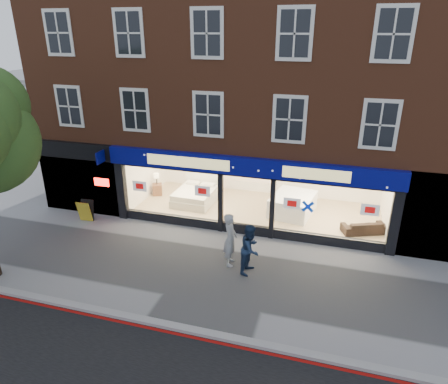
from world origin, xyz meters
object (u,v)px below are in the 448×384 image
at_px(a_board, 86,211).
at_px(display_bed, 196,195).
at_px(sofa, 364,227).
at_px(pedestrian_grey, 230,239).
at_px(pedestrian_blue, 250,249).
at_px(mattress_stack, 293,204).

bearing_deg(a_board, display_bed, 35.33).
xyz_separation_m(display_bed, sofa, (7.57, -1.04, -0.09)).
relative_size(pedestrian_grey, pedestrian_blue, 1.10).
relative_size(mattress_stack, a_board, 2.55).
height_order(pedestrian_grey, pedestrian_blue, pedestrian_grey).
xyz_separation_m(mattress_stack, pedestrian_blue, (-0.82, -4.90, 0.36)).
distance_m(mattress_stack, pedestrian_blue, 4.98).
xyz_separation_m(mattress_stack, pedestrian_grey, (-1.61, -4.63, 0.45)).
distance_m(sofa, a_board, 11.68).
relative_size(display_bed, mattress_stack, 0.94).
bearing_deg(display_bed, a_board, -139.72).
bearing_deg(mattress_stack, sofa, -18.98).
xyz_separation_m(sofa, pedestrian_blue, (-3.82, -3.87, 0.53)).
bearing_deg(mattress_stack, a_board, -160.08).
height_order(a_board, pedestrian_blue, pedestrian_blue).
height_order(display_bed, a_board, display_bed).
distance_m(pedestrian_grey, pedestrian_blue, 0.83).
distance_m(mattress_stack, a_board, 9.04).
xyz_separation_m(a_board, pedestrian_blue, (7.68, -1.82, 0.41)).
bearing_deg(pedestrian_grey, a_board, 67.69).
xyz_separation_m(sofa, a_board, (-11.50, -2.05, 0.12)).
relative_size(display_bed, pedestrian_grey, 1.16).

